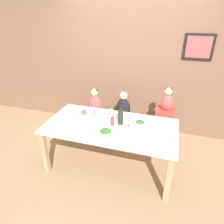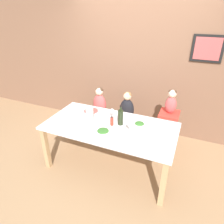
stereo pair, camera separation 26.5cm
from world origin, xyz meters
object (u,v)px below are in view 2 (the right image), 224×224
(salad_bowl_small, at_px, (139,125))
(dinner_plate_front_left, at_px, (69,125))
(paper_towel_roll, at_px, (90,116))
(person_child_center, at_px, (127,107))
(chair_far_center, at_px, (126,123))
(person_baby_right, at_px, (171,101))
(chair_right_highchair, at_px, (168,122))
(wine_bottle, at_px, (120,117))
(dinner_plate_back_left, at_px, (91,111))
(chair_far_left, at_px, (100,118))
(dinner_plate_back_right, at_px, (156,125))
(dinner_plate_front_right, at_px, (145,141))
(wine_glass_near, at_px, (130,124))
(person_child_left, at_px, (100,102))
(wine_glass_far, at_px, (112,111))
(salad_bowl_large, at_px, (103,132))

(salad_bowl_small, relative_size, dinner_plate_front_left, 0.66)
(paper_towel_roll, bearing_deg, person_child_center, 70.77)
(chair_far_center, distance_m, person_baby_right, 0.92)
(chair_right_highchair, bearing_deg, paper_towel_roll, -141.20)
(wine_bottle, relative_size, dinner_plate_back_left, 1.34)
(paper_towel_roll, bearing_deg, chair_far_left, 107.08)
(person_baby_right, height_order, dinner_plate_back_right, person_baby_right)
(wine_bottle, bearing_deg, dinner_plate_front_right, -32.49)
(paper_towel_roll, relative_size, wine_glass_near, 1.61)
(chair_far_center, xyz_separation_m, person_child_center, (0.00, 0.00, 0.33))
(wine_glass_near, bearing_deg, dinner_plate_front_left, -167.22)
(salad_bowl_small, bearing_deg, dinner_plate_front_left, -160.29)
(wine_glass_near, distance_m, dinner_plate_back_right, 0.45)
(dinner_plate_back_left, bearing_deg, person_baby_right, 20.08)
(dinner_plate_back_right, bearing_deg, paper_towel_roll, -158.21)
(person_child_left, relative_size, person_child_center, 1.00)
(dinner_plate_front_left, bearing_deg, person_child_center, 60.47)
(person_baby_right, height_order, wine_bottle, person_baby_right)
(wine_glass_far, bearing_deg, person_child_center, 83.43)
(wine_bottle, xyz_separation_m, wine_glass_near, (0.18, -0.13, -0.00))
(salad_bowl_small, xyz_separation_m, dinner_plate_back_left, (-0.87, 0.19, -0.04))
(person_baby_right, bearing_deg, wine_glass_near, -118.61)
(dinner_plate_back_right, bearing_deg, person_child_center, 142.59)
(person_baby_right, xyz_separation_m, dinner_plate_front_left, (-1.27, -0.96, -0.21))
(person_baby_right, xyz_separation_m, wine_glass_near, (-0.42, -0.77, -0.10))
(chair_far_center, xyz_separation_m, dinner_plate_front_right, (0.55, -0.91, 0.36))
(wine_bottle, relative_size, salad_bowl_small, 2.01)
(paper_towel_roll, height_order, dinner_plate_front_right, paper_towel_roll)
(dinner_plate_front_right, bearing_deg, person_child_center, 121.27)
(wine_bottle, relative_size, salad_bowl_large, 1.65)
(paper_towel_roll, relative_size, dinner_plate_back_right, 1.15)
(paper_towel_roll, xyz_separation_m, salad_bowl_large, (0.29, -0.18, -0.09))
(chair_far_center, bearing_deg, person_child_center, 90.00)
(person_child_left, xyz_separation_m, wine_bottle, (0.65, -0.64, 0.15))
(person_child_center, bearing_deg, salad_bowl_small, -57.43)
(person_child_center, bearing_deg, dinner_plate_back_right, -37.41)
(salad_bowl_large, bearing_deg, dinner_plate_front_left, 177.22)
(dinner_plate_front_left, bearing_deg, salad_bowl_large, -2.78)
(person_baby_right, distance_m, paper_towel_roll, 1.29)
(wine_glass_near, xyz_separation_m, dinner_plate_front_left, (-0.85, -0.19, -0.11))
(chair_far_center, bearing_deg, person_child_left, 179.93)
(paper_towel_roll, height_order, dinner_plate_back_right, paper_towel_roll)
(chair_far_center, height_order, wine_bottle, wine_bottle)
(person_child_center, height_order, dinner_plate_back_right, person_child_center)
(person_child_left, height_order, wine_bottle, wine_bottle)
(wine_glass_far, bearing_deg, wine_glass_near, -34.70)
(salad_bowl_small, distance_m, dinner_plate_front_left, 1.00)
(wine_bottle, height_order, dinner_plate_front_left, wine_bottle)
(wine_glass_near, bearing_deg, person_child_left, 137.11)
(salad_bowl_small, bearing_deg, dinner_plate_front_right, -61.69)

